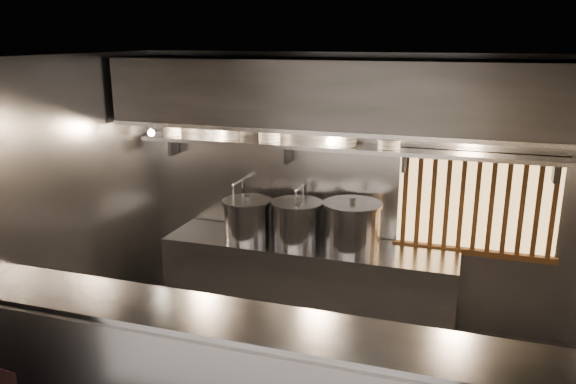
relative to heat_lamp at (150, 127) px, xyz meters
The scene contains 19 objects.
ceiling 2.21m from the heat_lamp, 24.14° to the right, with size 4.50×4.50×0.00m, color black.
wall_back 2.11m from the heat_lamp, 18.89° to the left, with size 4.50×4.50×0.00m, color gray.
wall_left 1.14m from the heat_lamp, 112.49° to the right, with size 3.00×3.00×0.00m, color gray.
cooking_bench 2.29m from the heat_lamp, ahead, with size 3.00×0.70×0.90m, color #99999E.
bowl_shelf 1.96m from the heat_lamp, 13.90° to the left, with size 4.40×0.34×0.04m, color #99999E.
exhaust_hood 1.95m from the heat_lamp, ahead, with size 4.40×0.81×0.65m.
wood_screen 3.33m from the heat_lamp, 10.69° to the left, with size 1.56×0.09×1.04m.
faucet_left 1.18m from the heat_lamp, 34.60° to the left, with size 0.04×0.30×0.50m.
faucet_right 1.71m from the heat_lamp, 19.61° to the left, with size 0.04×0.30×0.50m.
heat_lamp is the anchor object (origin of this frame).
pendant_bulb 1.83m from the heat_lamp, 11.00° to the left, with size 0.09×0.09×0.19m.
stock_pot_left 1.78m from the heat_lamp, 11.53° to the left, with size 0.65×0.65×0.47m.
stock_pot_mid 1.37m from the heat_lamp, 16.35° to the left, with size 0.54×0.54×0.45m.
stock_pot_right 2.27m from the heat_lamp, ahead, with size 0.75×0.75×0.51m.
bowl_stack_0 0.48m from the heat_lamp, 91.92° to the left, with size 0.21×0.21×0.17m.
bowl_stack_1 0.84m from the heat_lamp, 34.43° to the left, with size 0.22×0.22×0.13m.
bowl_stack_2 1.21m from the heat_lamp, 22.80° to the left, with size 0.24×0.24×0.17m.
bowl_stack_3 1.98m from the heat_lamp, 13.70° to the left, with size 0.23×0.23×0.17m.
bowl_stack_4 2.40m from the heat_lamp, 11.31° to the left, with size 0.23×0.23×0.09m.
Camera 1 is at (1.19, -4.06, 2.95)m, focal length 35.00 mm.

